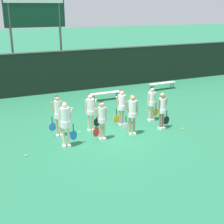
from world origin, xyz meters
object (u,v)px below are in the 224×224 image
Objects in this scene: tennis_ball_2 at (183,129)px; tennis_ball_3 at (58,126)px; player_1 at (102,117)px; player_5 at (91,109)px; scoreboard at (35,19)px; bench_far at (162,84)px; tennis_ball_1 at (146,111)px; player_6 at (121,105)px; tennis_ball_4 at (80,132)px; player_7 at (152,101)px; tennis_ball_0 at (26,155)px; player_3 at (162,108)px; player_4 at (58,113)px; player_0 at (65,121)px; tennis_ball_5 at (74,138)px; player_2 at (132,111)px; bench_courtside at (105,94)px.

tennis_ball_2 is 1.03× the size of tennis_ball_3.
tennis_ball_3 is at bearing 126.03° from player_1.
player_5 is 4.19m from tennis_ball_2.
scoreboard is at bearing 84.59° from tennis_ball_3.
player_5 is at bearing 157.91° from tennis_ball_2.
bench_far reaches higher than tennis_ball_1.
bench_far is at bearing 37.23° from player_6.
player_5 is 1.12m from tennis_ball_4.
tennis_ball_0 is at bearing -178.18° from player_7.
player_7 is (3.02, 1.15, 0.02)m from player_1.
player_4 is (-4.41, 1.04, 0.05)m from player_3.
player_0 is 1.03× the size of player_4.
player_5 is (-2.96, 1.07, 0.02)m from player_3.
player_7 is (4.54, 1.22, -0.09)m from player_0.
player_4 is 25.96× the size of tennis_ball_0.
tennis_ball_1 is (6.61, 2.72, 0.00)m from tennis_ball_0.
player_4 reaches higher than tennis_ball_5.
player_4 reaches higher than player_5.
player_4 is 1.23m from tennis_ball_5.
tennis_ball_0 is at bearing -150.46° from bench_far.
player_2 is at bearing -77.76° from scoreboard.
player_1 reaches higher than tennis_ball_4.
scoreboard is 8.92m from player_4.
scoreboard is 3.32× the size of player_2.
player_6 is 24.45× the size of tennis_ball_0.
tennis_ball_5 is (0.46, 0.56, -1.05)m from player_0.
bench_far is 6.11m from player_7.
tennis_ball_1 is at bearing 28.07° from player_0.
tennis_ball_0 and tennis_ball_1 have the same top height.
bench_courtside is 4.83m from player_5.
player_2 is at bearing 3.67° from tennis_ball_0.
player_7 is (4.54, 0.09, -0.04)m from player_4.
tennis_ball_0 is (-5.48, -5.53, -0.35)m from bench_courtside.
tennis_ball_1 is 4.36m from tennis_ball_4.
player_0 is 26.42× the size of tennis_ball_1.
tennis_ball_5 is (-4.08, -0.66, -0.95)m from player_7.
player_6 is 2.94m from tennis_ball_2.
player_5 is at bearing 177.41° from player_6.
bench_far is at bearing 40.77° from player_7.
tennis_ball_4 is (-3.65, -0.14, -0.95)m from player_7.
player_5 is (1.45, 1.16, -0.09)m from player_0.
bench_far is at bearing 35.06° from tennis_ball_5.
tennis_ball_4 is at bearing 27.85° from tennis_ball_0.
player_5 is at bearing 31.08° from tennis_ball_5.
player_6 is 1.58m from player_7.
tennis_ball_1 is at bearing 94.49° from tennis_ball_2.
player_0 is 5.69m from tennis_ball_1.
tennis_ball_1 is 1.03× the size of tennis_ball_3.
bench_courtside is 26.64× the size of tennis_ball_1.
player_3 is 1.00× the size of player_7.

